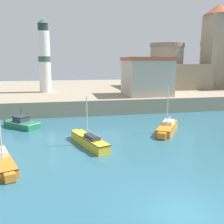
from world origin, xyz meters
TOP-DOWN VIEW (x-y plane):
  - ground_plane at (0.00, 0.00)m, footprint 200.00×200.00m
  - quay_seawall at (0.00, 44.22)m, footprint 120.00×40.00m
  - motorboat_green_1 at (-10.14, 19.68)m, footprint 4.43×4.34m
  - sailboat_orange_2 at (-10.09, 8.32)m, footprint 3.12×6.37m
  - sailboat_yellow_3 at (-3.31, 11.57)m, footprint 3.00×6.26m
  - sailboat_orange_5 at (5.56, 14.70)m, footprint 4.43×6.00m
  - fortress at (16.00, 39.95)m, footprint 13.38×13.38m
  - lighthouse at (-8.00, 36.28)m, footprint 2.08×2.08m
  - harbor_shed_mid_row at (8.00, 28.96)m, footprint 7.10×7.26m

SIDE VIEW (x-z plane):
  - ground_plane at x=0.00m, z-range 0.00..0.00m
  - sailboat_orange_2 at x=-10.09m, z-range -2.32..3.15m
  - sailboat_orange_5 at x=5.56m, z-range -2.04..2.95m
  - sailboat_yellow_3 at x=-3.31m, z-range -1.74..2.72m
  - motorboat_green_1 at x=-10.14m, z-range -0.64..1.63m
  - quay_seawall at x=0.00m, z-range 0.00..2.16m
  - harbor_shed_mid_row at x=8.00m, z-range 2.18..8.14m
  - fortress at x=16.00m, z-range 0.76..9.62m
  - lighthouse at x=-8.00m, z-range 1.97..14.29m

